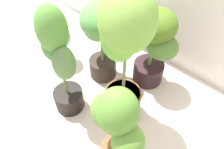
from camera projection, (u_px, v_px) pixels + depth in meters
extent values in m
plane|color=silver|center=(101.00, 122.00, 1.56)|extent=(8.00, 8.00, 0.00)
cylinder|color=brown|center=(122.00, 102.00, 1.54)|extent=(0.25, 0.25, 0.22)
cylinder|color=#40311C|center=(123.00, 93.00, 1.46)|extent=(0.23, 0.23, 0.02)
cylinder|color=#64744A|center=(125.00, 57.00, 1.22)|extent=(0.02, 0.02, 0.65)
ellipsoid|color=#7EB044|center=(128.00, 20.00, 1.03)|extent=(0.42, 0.42, 0.37)
ellipsoid|color=#72BB41|center=(119.00, 39.00, 1.21)|extent=(0.25, 0.23, 0.30)
cylinder|color=black|center=(69.00, 99.00, 1.59)|extent=(0.21, 0.21, 0.16)
cylinder|color=#453323|center=(68.00, 93.00, 1.54)|extent=(0.19, 0.19, 0.02)
cylinder|color=#5D763A|center=(60.00, 61.00, 1.31)|extent=(0.02, 0.02, 0.61)
ellipsoid|color=#528937|center=(52.00, 29.00, 1.13)|extent=(0.24, 0.24, 0.29)
ellipsoid|color=#477F3B|center=(54.00, 46.00, 1.29)|extent=(0.15, 0.14, 0.21)
ellipsoid|color=#597B46|center=(64.00, 63.00, 1.22)|extent=(0.20, 0.20, 0.23)
cylinder|color=#301C22|center=(148.00, 71.00, 1.77)|extent=(0.24, 0.24, 0.17)
cylinder|color=#412A23|center=(149.00, 64.00, 1.71)|extent=(0.22, 0.22, 0.02)
cylinder|color=#5A7F3C|center=(153.00, 44.00, 1.56)|extent=(0.03, 0.03, 0.41)
ellipsoid|color=#4E7120|center=(156.00, 25.00, 1.44)|extent=(0.37, 0.37, 0.23)
ellipsoid|color=#507228|center=(147.00, 32.00, 1.56)|extent=(0.23, 0.23, 0.16)
ellipsoid|color=#547B35|center=(163.00, 47.00, 1.48)|extent=(0.26, 0.26, 0.16)
cylinder|color=#3F2F17|center=(116.00, 149.00, 1.22)|extent=(0.17, 0.17, 0.02)
cylinder|color=olive|center=(117.00, 130.00, 1.05)|extent=(0.02, 0.02, 0.42)
ellipsoid|color=#598F33|center=(118.00, 112.00, 0.94)|extent=(0.26, 0.26, 0.26)
ellipsoid|color=olive|center=(107.00, 112.00, 1.06)|extent=(0.20, 0.18, 0.20)
ellipsoid|color=#609536|center=(128.00, 141.00, 0.98)|extent=(0.22, 0.22, 0.19)
cylinder|color=#322821|center=(103.00, 67.00, 1.81)|extent=(0.22, 0.22, 0.17)
cylinder|color=#3D371C|center=(103.00, 61.00, 1.75)|extent=(0.20, 0.20, 0.02)
cylinder|color=#5D7545|center=(102.00, 39.00, 1.59)|extent=(0.02, 0.02, 0.43)
ellipsoid|color=#57924A|center=(101.00, 20.00, 1.47)|extent=(0.29, 0.30, 0.24)
ellipsoid|color=#608A3F|center=(98.00, 28.00, 1.59)|extent=(0.24, 0.23, 0.18)
cylinder|color=black|center=(64.00, 59.00, 1.98)|extent=(0.18, 0.18, 0.03)
cylinder|color=#9AA0A8|center=(62.00, 52.00, 1.92)|extent=(0.02, 0.02, 0.13)
sphere|color=#9AA0A8|center=(59.00, 37.00, 1.80)|extent=(0.26, 0.26, 0.20)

